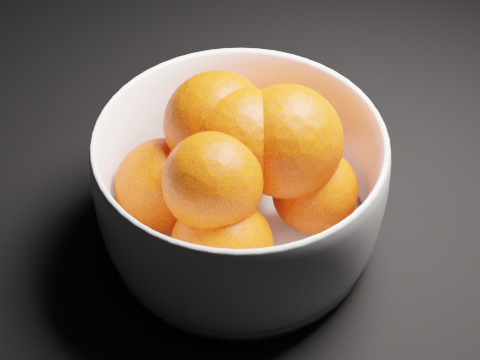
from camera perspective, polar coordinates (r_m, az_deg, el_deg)
bowl at (r=0.49m, az=0.00°, el=-0.42°), size 0.21×0.21×0.10m
orange_pile at (r=0.49m, az=-0.24°, el=1.47°), size 0.17×0.16×0.12m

